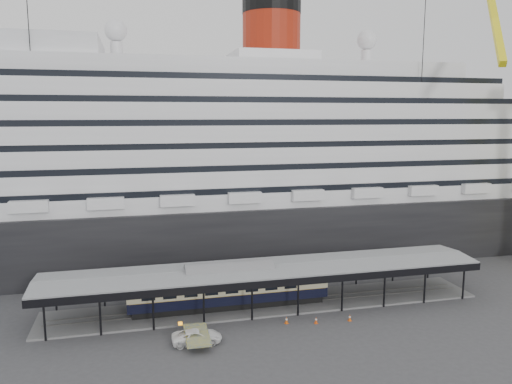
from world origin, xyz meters
TOP-DOWN VIEW (x-y plane):
  - ground at (0.00, 0.00)m, footprint 200.00×200.00m
  - cruise_ship at (0.05, 32.00)m, footprint 130.00×30.00m
  - platform_canopy at (0.00, 5.00)m, footprint 56.00×9.18m
  - port_truck at (-10.07, -3.63)m, footprint 5.40×2.58m
  - pullman_carriage at (-4.84, 5.00)m, footprint 25.14×3.52m
  - traffic_cone_left at (0.82, -1.04)m, footprint 0.57×0.57m
  - traffic_cone_mid at (4.21, -1.86)m, footprint 0.43×0.43m
  - traffic_cone_right at (8.38, -2.11)m, footprint 0.47×0.47m

SIDE VIEW (x-z plane):
  - ground at x=0.00m, z-range 0.00..0.00m
  - traffic_cone_right at x=8.38m, z-range 0.00..0.79m
  - traffic_cone_mid at x=4.21m, z-range 0.00..0.82m
  - traffic_cone_left at x=0.82m, z-range 0.00..0.84m
  - port_truck at x=-10.07m, z-range 0.00..1.49m
  - platform_canopy at x=0.00m, z-range -0.29..5.01m
  - pullman_carriage at x=-4.84m, z-range -9.37..15.30m
  - cruise_ship at x=0.05m, z-range -3.60..40.30m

